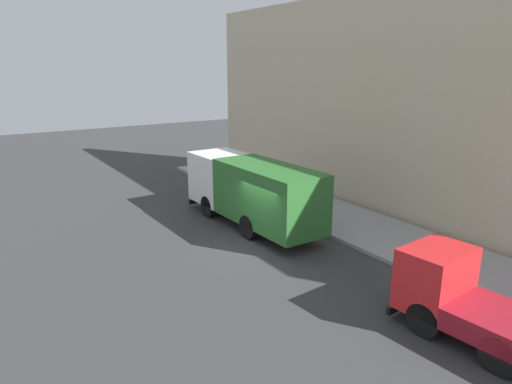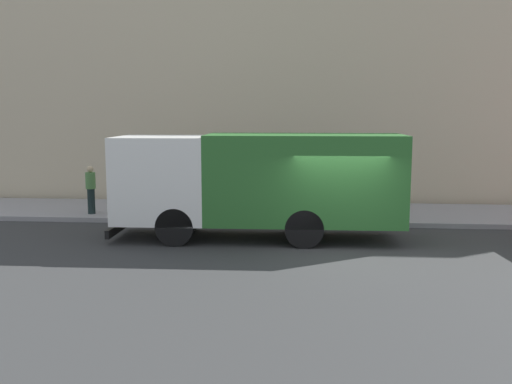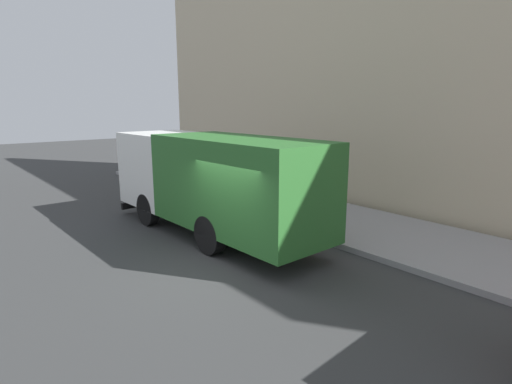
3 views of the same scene
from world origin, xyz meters
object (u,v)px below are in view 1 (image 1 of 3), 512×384
at_px(small_flatbed_truck, 467,301).
at_px(traffic_cone_orange, 269,193).
at_px(pedestrian_standing, 235,172).
at_px(large_utility_truck, 251,189).
at_px(pedestrian_walking, 280,177).

relative_size(small_flatbed_truck, traffic_cone_orange, 7.90).
xyz_separation_m(small_flatbed_truck, traffic_cone_orange, (2.86, 13.35, -0.58)).
height_order(small_flatbed_truck, pedestrian_standing, small_flatbed_truck).
bearing_deg(small_flatbed_truck, pedestrian_standing, 76.21).
height_order(large_utility_truck, pedestrian_standing, large_utility_truck).
xyz_separation_m(large_utility_truck, traffic_cone_orange, (2.89, 2.72, -1.26)).
xyz_separation_m(large_utility_truck, pedestrian_standing, (2.71, 5.99, -0.69)).
height_order(pedestrian_walking, traffic_cone_orange, pedestrian_walking).
bearing_deg(small_flatbed_truck, large_utility_truck, 85.53).
height_order(large_utility_truck, traffic_cone_orange, large_utility_truck).
distance_m(pedestrian_walking, traffic_cone_orange, 1.68).
distance_m(pedestrian_walking, pedestrian_standing, 2.87).
bearing_deg(large_utility_truck, traffic_cone_orange, 42.05).
bearing_deg(large_utility_truck, pedestrian_walking, 38.86).
bearing_deg(pedestrian_standing, large_utility_truck, 165.16).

